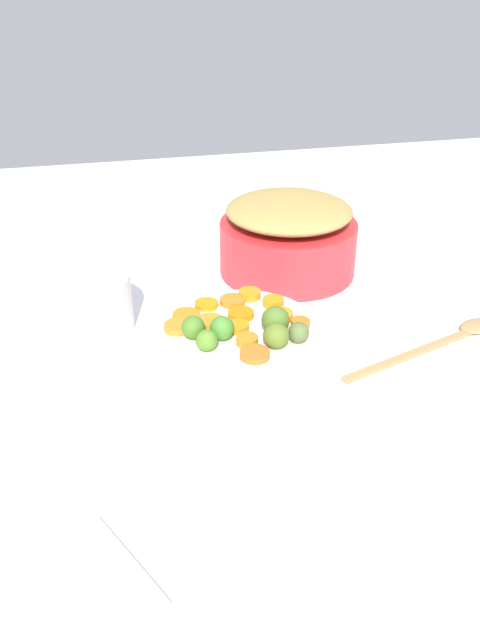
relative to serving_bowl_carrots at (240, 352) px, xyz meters
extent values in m
cube|color=silver|center=(-0.02, 0.01, -0.05)|extent=(2.40, 2.40, 0.02)
cylinder|color=white|center=(0.00, 0.00, 0.00)|extent=(0.23, 0.23, 0.09)
cylinder|color=red|center=(-0.17, -0.33, 0.01)|extent=(0.26, 0.26, 0.10)
ellipsoid|color=#AE8F4B|center=(-0.17, -0.33, 0.08)|extent=(0.24, 0.24, 0.05)
cylinder|color=orange|center=(-0.08, 0.02, 0.05)|extent=(0.03, 0.03, 0.01)
cylinder|color=orange|center=(0.04, -0.01, 0.05)|extent=(0.05, 0.05, 0.01)
cylinder|color=orange|center=(0.03, -0.07, 0.05)|extent=(0.05, 0.05, 0.01)
cylinder|color=orange|center=(-0.06, -0.01, 0.05)|extent=(0.05, 0.05, 0.01)
cylinder|color=orange|center=(0.00, 0.08, 0.05)|extent=(0.05, 0.05, 0.01)
cylinder|color=orange|center=(0.07, -0.04, 0.05)|extent=(0.05, 0.05, 0.01)
cylinder|color=orange|center=(0.01, 0.01, 0.05)|extent=(0.05, 0.05, 0.01)
cylinder|color=orange|center=(0.00, -0.07, 0.05)|extent=(0.04, 0.04, 0.01)
cylinder|color=orange|center=(0.09, -0.01, 0.05)|extent=(0.05, 0.05, 0.01)
cylinder|color=orange|center=(-0.06, -0.05, 0.05)|extent=(0.03, 0.03, 0.01)
cylinder|color=orange|center=(0.00, 0.05, 0.05)|extent=(0.04, 0.04, 0.01)
cylinder|color=orange|center=(-0.01, -0.03, 0.05)|extent=(0.04, 0.04, 0.01)
cylinder|color=orange|center=(-0.03, -0.08, 0.05)|extent=(0.05, 0.05, 0.01)
sphere|color=#5C8929|center=(0.06, 0.05, 0.06)|extent=(0.03, 0.03, 0.03)
sphere|color=#4B7B26|center=(0.07, 0.01, 0.06)|extent=(0.03, 0.03, 0.03)
sphere|color=olive|center=(-0.03, 0.06, 0.06)|extent=(0.03, 0.03, 0.03)
sphere|color=#507328|center=(-0.04, 0.03, 0.06)|extent=(0.04, 0.04, 0.04)
sphere|color=#596C35|center=(-0.07, 0.06, 0.06)|extent=(0.03, 0.03, 0.03)
sphere|color=#46862E|center=(0.03, 0.03, 0.06)|extent=(0.03, 0.03, 0.03)
cube|color=tan|center=(-0.27, 0.00, -0.04)|extent=(0.26, 0.09, 0.01)
ellipsoid|color=tan|center=(-0.41, -0.04, -0.04)|extent=(0.07, 0.06, 0.01)
cylinder|color=white|center=(0.23, -0.20, 0.01)|extent=(0.18, 0.18, 0.10)
cube|color=#EEE2C5|center=(0.25, 0.33, -0.04)|extent=(0.20, 0.19, 0.01)
camera|label=1|loc=(0.18, 0.75, 0.49)|focal=35.68mm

